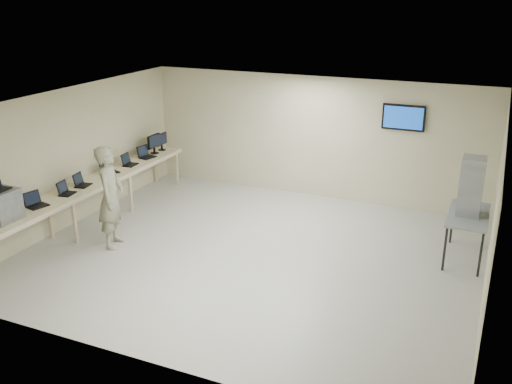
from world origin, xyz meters
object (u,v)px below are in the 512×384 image
at_px(equipment_box, 2,205).
at_px(side_table, 468,218).
at_px(workbench, 91,186).
at_px(soldier, 111,197).

bearing_deg(equipment_box, side_table, 28.03).
bearing_deg(side_table, workbench, -169.23).
height_order(workbench, soldier, soldier).
bearing_deg(equipment_box, soldier, 55.84).
xyz_separation_m(soldier, side_table, (6.16, 2.06, -0.18)).
xyz_separation_m(workbench, equipment_box, (-0.06, -2.19, 0.34)).
bearing_deg(soldier, equipment_box, 124.12).
distance_m(equipment_box, soldier, 1.87).
bearing_deg(soldier, side_table, -91.35).
height_order(soldier, side_table, soldier).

